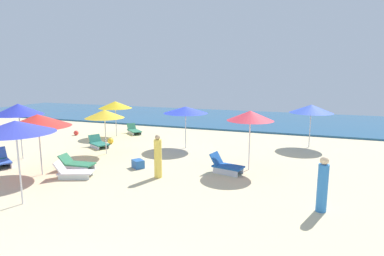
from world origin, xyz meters
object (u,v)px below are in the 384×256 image
cooler_box_2 (138,164)px  umbrella_7 (38,120)px  lounge_chair_7_1 (76,164)px  lounge_chair_7_0 (73,172)px  umbrella_6 (18,109)px  lounge_chair_5_0 (226,166)px  umbrella_4 (115,105)px  umbrella_0 (186,110)px  umbrella_1 (311,109)px  lounge_chair_8_0 (99,143)px  umbrella_5 (250,116)px  lounge_chair_4_0 (134,130)px  beachgoer_1 (158,157)px  beach_ball_0 (111,141)px  umbrella_8 (105,114)px  umbrella_2 (15,127)px  beachgoer_2 (323,185)px  lounge_chair_6_0 (1,160)px  beach_ball_1 (76,133)px

cooler_box_2 → umbrella_7: bearing=-109.4°
lounge_chair_7_1 → lounge_chair_7_0: bearing=-153.7°
umbrella_6 → lounge_chair_5_0: bearing=7.3°
umbrella_6 → cooler_box_2: umbrella_6 is taller
umbrella_4 → umbrella_0: bearing=-14.8°
umbrella_0 → umbrella_1: bearing=21.6°
lounge_chair_8_0 → umbrella_5: bearing=-69.7°
umbrella_5 → lounge_chair_5_0: 2.26m
umbrella_1 → lounge_chair_4_0: umbrella_1 is taller
beachgoer_1 → beach_ball_0: (-5.17, 4.33, -0.63)m
cooler_box_2 → umbrella_8: bearing=-172.7°
umbrella_2 → lounge_chair_7_0: umbrella_2 is taller
beachgoer_2 → umbrella_1: bearing=-65.6°
beachgoer_1 → cooler_box_2: bearing=-141.8°
lounge_chair_7_0 → lounge_chair_5_0: bearing=-85.6°
lounge_chair_5_0 → umbrella_6: size_ratio=0.55×
lounge_chair_6_0 → cooler_box_2: size_ratio=2.69×
umbrella_0 → umbrella_7: (-3.69, -6.23, 0.12)m
umbrella_2 → lounge_chair_7_0: bearing=96.0°
beach_ball_1 → beachgoer_1: bearing=-33.1°
umbrella_5 → beachgoer_1: umbrella_5 is taller
lounge_chair_7_0 → beach_ball_0: (-2.10, 5.50, -0.06)m
lounge_chair_7_0 → beach_ball_1: bearing=18.1°
beachgoer_2 → lounge_chair_5_0: bearing=-13.7°
umbrella_5 → beachgoer_1: 4.09m
cooler_box_2 → lounge_chair_7_0: bearing=-94.1°
lounge_chair_5_0 → umbrella_7: umbrella_7 is taller
lounge_chair_6_0 → beach_ball_0: (1.83, 5.39, -0.11)m
umbrella_4 → lounge_chair_8_0: (0.82, -2.95, -1.80)m
umbrella_1 → beachgoer_2: 8.62m
lounge_chair_5_0 → beachgoer_2: (3.49, -2.53, 0.50)m
umbrella_2 → lounge_chair_6_0: 5.39m
lounge_chair_4_0 → lounge_chair_6_0: 8.69m
umbrella_2 → beach_ball_0: (-2.36, 8.03, -2.24)m
umbrella_1 → lounge_chair_7_0: size_ratio=1.54×
lounge_chair_7_0 → umbrella_8: umbrella_8 is taller
lounge_chair_4_0 → umbrella_5: (8.63, -5.31, 2.05)m
lounge_chair_7_1 → umbrella_8: bearing=3.9°
lounge_chair_7_1 → cooler_box_2: (2.20, 1.21, -0.10)m
lounge_chair_8_0 → beachgoer_1: size_ratio=0.87×
beachgoer_1 → beachgoer_2: bearing=58.8°
umbrella_6 → lounge_chair_7_0: (4.15, -1.40, -2.12)m
lounge_chair_4_0 → umbrella_7: size_ratio=0.59×
lounge_chair_7_1 → beach_ball_1: bearing=34.9°
umbrella_2 → umbrella_4: bearing=108.2°
umbrella_4 → lounge_chair_7_1: size_ratio=1.52×
umbrella_0 → beach_ball_1: size_ratio=7.63×
lounge_chair_6_0 → umbrella_1: bearing=-27.0°
beachgoer_2 → umbrella_8: bearing=3.2°
umbrella_2 → beachgoer_2: bearing=16.9°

